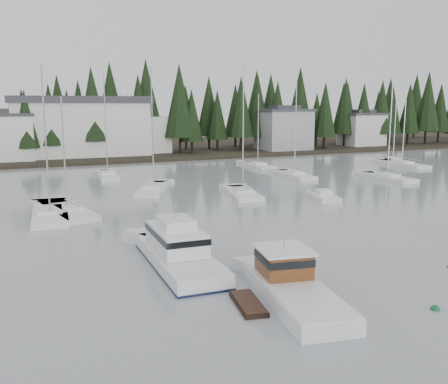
{
  "coord_description": "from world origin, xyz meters",
  "views": [
    {
      "loc": [
        -17.92,
        -13.67,
        10.02
      ],
      "look_at": [
        -0.88,
        25.22,
        2.5
      ],
      "focal_mm": 40.0,
      "sensor_mm": 36.0,
      "label": 1
    }
  ],
  "objects_px": {
    "sailboat_1": "(108,176)",
    "sailboat_9": "(154,190)",
    "sailboat_10": "(243,195)",
    "runabout_1": "(324,198)",
    "sailboat_0": "(402,165)",
    "cabin_cruiser_center": "(178,254)",
    "harbor_inn": "(91,127)",
    "sailboat_12": "(50,216)",
    "house_east_a": "(284,129)",
    "sailboat_13": "(393,161)",
    "sailboat_8": "(67,213)",
    "sailboat_2": "(258,167)",
    "house_east_b": "(362,128)",
    "sailboat_4": "(387,179)",
    "lobster_boat_brown": "(290,289)",
    "house_west": "(4,136)"
  },
  "relations": [
    {
      "from": "sailboat_13",
      "to": "sailboat_12",
      "type": "bearing_deg",
      "value": 133.05
    },
    {
      "from": "cabin_cruiser_center",
      "to": "sailboat_13",
      "type": "distance_m",
      "value": 65.63
    },
    {
      "from": "sailboat_0",
      "to": "cabin_cruiser_center",
      "type": "bearing_deg",
      "value": 127.31
    },
    {
      "from": "house_east_a",
      "to": "house_east_b",
      "type": "xyz_separation_m",
      "value": [
        22.0,
        2.0,
        -0.5
      ]
    },
    {
      "from": "house_east_b",
      "to": "sailboat_9",
      "type": "distance_m",
      "value": 71.42
    },
    {
      "from": "sailboat_2",
      "to": "cabin_cruiser_center",
      "type": "bearing_deg",
      "value": 151.83
    },
    {
      "from": "house_west",
      "to": "runabout_1",
      "type": "bearing_deg",
      "value": -57.93
    },
    {
      "from": "harbor_inn",
      "to": "sailboat_4",
      "type": "height_order",
      "value": "sailboat_4"
    },
    {
      "from": "sailboat_8",
      "to": "sailboat_9",
      "type": "xyz_separation_m",
      "value": [
        10.68,
        8.53,
        0.03
      ]
    },
    {
      "from": "sailboat_0",
      "to": "runabout_1",
      "type": "xyz_separation_m",
      "value": [
        -29.13,
        -19.65,
        0.07
      ]
    },
    {
      "from": "sailboat_2",
      "to": "sailboat_10",
      "type": "xyz_separation_m",
      "value": [
        -13.25,
        -21.87,
        0.03
      ]
    },
    {
      "from": "sailboat_2",
      "to": "runabout_1",
      "type": "distance_m",
      "value": 28.07
    },
    {
      "from": "house_east_a",
      "to": "sailboat_9",
      "type": "height_order",
      "value": "sailboat_9"
    },
    {
      "from": "sailboat_8",
      "to": "runabout_1",
      "type": "bearing_deg",
      "value": -108.65
    },
    {
      "from": "harbor_inn",
      "to": "sailboat_12",
      "type": "xyz_separation_m",
      "value": [
        -11.71,
        -49.44,
        -5.71
      ]
    },
    {
      "from": "sailboat_12",
      "to": "sailboat_13",
      "type": "height_order",
      "value": "sailboat_13"
    },
    {
      "from": "cabin_cruiser_center",
      "to": "sailboat_9",
      "type": "height_order",
      "value": "sailboat_9"
    },
    {
      "from": "sailboat_4",
      "to": "sailboat_9",
      "type": "height_order",
      "value": "sailboat_9"
    },
    {
      "from": "house_east_a",
      "to": "sailboat_0",
      "type": "relative_size",
      "value": 0.77
    },
    {
      "from": "sailboat_10",
      "to": "runabout_1",
      "type": "xyz_separation_m",
      "value": [
        6.93,
        -5.48,
        0.04
      ]
    },
    {
      "from": "sailboat_0",
      "to": "sailboat_12",
      "type": "height_order",
      "value": "sailboat_12"
    },
    {
      "from": "house_west",
      "to": "sailboat_0",
      "type": "xyz_separation_m",
      "value": [
        59.91,
        -29.47,
        -4.59
      ]
    },
    {
      "from": "sailboat_2",
      "to": "sailboat_4",
      "type": "height_order",
      "value": "sailboat_4"
    },
    {
      "from": "house_east_b",
      "to": "sailboat_10",
      "type": "distance_m",
      "value": 68.79
    },
    {
      "from": "house_west",
      "to": "house_east_a",
      "type": "xyz_separation_m",
      "value": [
        54.0,
        -1.0,
        0.25
      ]
    },
    {
      "from": "house_east_a",
      "to": "lobster_boat_brown",
      "type": "height_order",
      "value": "house_east_a"
    },
    {
      "from": "sailboat_0",
      "to": "sailboat_13",
      "type": "relative_size",
      "value": 0.97
    },
    {
      "from": "house_west",
      "to": "sailboat_4",
      "type": "bearing_deg",
      "value": -40.72
    },
    {
      "from": "house_east_b",
      "to": "sailboat_12",
      "type": "relative_size",
      "value": 0.69
    },
    {
      "from": "sailboat_0",
      "to": "sailboat_4",
      "type": "distance_m",
      "value": 16.94
    },
    {
      "from": "harbor_inn",
      "to": "sailboat_10",
      "type": "height_order",
      "value": "sailboat_10"
    },
    {
      "from": "sailboat_10",
      "to": "sailboat_2",
      "type": "bearing_deg",
      "value": -18.66
    },
    {
      "from": "lobster_boat_brown",
      "to": "sailboat_9",
      "type": "xyz_separation_m",
      "value": [
        2.44,
        34.62,
        -0.43
      ]
    },
    {
      "from": "house_east_b",
      "to": "lobster_boat_brown",
      "type": "relative_size",
      "value": 1.01
    },
    {
      "from": "house_west",
      "to": "sailboat_8",
      "type": "relative_size",
      "value": 0.85
    },
    {
      "from": "sailboat_1",
      "to": "sailboat_12",
      "type": "height_order",
      "value": "sailboat_1"
    },
    {
      "from": "house_east_a",
      "to": "sailboat_13",
      "type": "distance_m",
      "value": 25.61
    },
    {
      "from": "sailboat_1",
      "to": "sailboat_4",
      "type": "relative_size",
      "value": 1.11
    },
    {
      "from": "harbor_inn",
      "to": "sailboat_9",
      "type": "relative_size",
      "value": 2.01
    },
    {
      "from": "house_east_a",
      "to": "harbor_inn",
      "type": "height_order",
      "value": "harbor_inn"
    },
    {
      "from": "house_east_a",
      "to": "sailboat_4",
      "type": "height_order",
      "value": "sailboat_4"
    },
    {
      "from": "sailboat_1",
      "to": "sailboat_9",
      "type": "xyz_separation_m",
      "value": [
        2.77,
        -13.7,
        -0.01
      ]
    },
    {
      "from": "sailboat_12",
      "to": "sailboat_2",
      "type": "bearing_deg",
      "value": -49.56
    },
    {
      "from": "sailboat_2",
      "to": "sailboat_8",
      "type": "bearing_deg",
      "value": 131.32
    },
    {
      "from": "house_east_a",
      "to": "sailboat_1",
      "type": "bearing_deg",
      "value": -151.72
    },
    {
      "from": "sailboat_1",
      "to": "sailboat_4",
      "type": "height_order",
      "value": "sailboat_1"
    },
    {
      "from": "house_west",
      "to": "lobster_boat_brown",
      "type": "distance_m",
      "value": 72.79
    },
    {
      "from": "house_east_a",
      "to": "sailboat_8",
      "type": "xyz_separation_m",
      "value": [
        -49.09,
        -44.39,
        -4.86
      ]
    },
    {
      "from": "sailboat_1",
      "to": "sailboat_9",
      "type": "relative_size",
      "value": 1.0
    },
    {
      "from": "sailboat_1",
      "to": "sailboat_10",
      "type": "bearing_deg",
      "value": -146.68
    }
  ]
}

